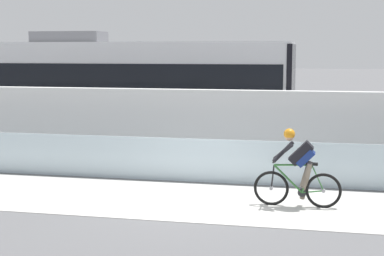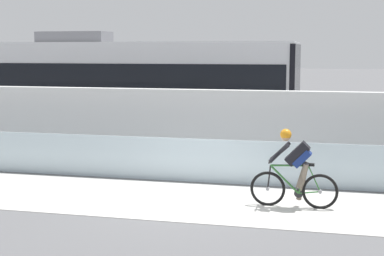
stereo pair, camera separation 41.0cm
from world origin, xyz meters
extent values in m
plane|color=slate|center=(0.00, 0.00, 0.00)|extent=(200.00, 200.00, 0.00)
cube|color=silver|center=(0.00, 0.00, 0.01)|extent=(32.00, 3.20, 0.01)
cube|color=silver|center=(0.00, 1.85, 0.53)|extent=(32.00, 0.05, 1.06)
cube|color=white|center=(0.00, 3.65, 1.07)|extent=(32.00, 0.36, 2.13)
cube|color=#595654|center=(0.00, 6.13, 0.00)|extent=(32.00, 0.08, 0.01)
cube|color=#595654|center=(0.00, 7.57, 0.00)|extent=(32.00, 0.08, 0.01)
cube|color=silver|center=(-3.88, 6.85, 1.90)|extent=(11.00, 2.50, 3.10)
cube|color=black|center=(-3.88, 6.85, 2.25)|extent=(10.56, 2.54, 1.04)
cube|color=orange|center=(-3.88, 6.85, 0.53)|extent=(10.78, 2.53, 0.28)
cube|color=slate|center=(-5.86, 6.85, 3.63)|extent=(2.40, 1.10, 0.36)
cube|color=#232326|center=(-7.40, 6.85, 0.36)|extent=(1.40, 1.88, 0.20)
cylinder|color=black|center=(-7.40, 6.13, 0.30)|extent=(0.60, 0.10, 0.60)
cylinder|color=black|center=(-7.40, 7.57, 0.30)|extent=(0.60, 0.10, 0.60)
cube|color=#232326|center=(-0.36, 6.85, 0.36)|extent=(1.40, 1.88, 0.20)
cylinder|color=black|center=(-0.36, 6.13, 0.30)|extent=(0.60, 0.10, 0.60)
cylinder|color=black|center=(-0.36, 7.57, 0.30)|extent=(0.60, 0.10, 0.60)
cube|color=black|center=(1.57, 6.85, 1.90)|extent=(0.16, 2.54, 2.94)
torus|color=black|center=(1.55, 0.00, 0.36)|extent=(0.72, 0.06, 0.72)
cylinder|color=#99999E|center=(1.55, 0.00, 0.36)|extent=(0.07, 0.10, 0.07)
torus|color=black|center=(2.60, 0.00, 0.36)|extent=(0.72, 0.06, 0.72)
cylinder|color=#99999E|center=(2.60, 0.00, 0.36)|extent=(0.07, 0.10, 0.07)
cylinder|color=#337233|center=(1.88, 0.00, 0.57)|extent=(0.60, 0.04, 0.58)
cylinder|color=#337233|center=(2.26, 0.00, 0.59)|extent=(0.22, 0.04, 0.59)
cylinder|color=#337233|center=(1.97, 0.00, 0.86)|extent=(0.76, 0.04, 0.07)
cylinder|color=#337233|center=(2.38, 0.00, 0.33)|extent=(0.43, 0.03, 0.09)
cylinder|color=#337233|center=(2.47, 0.00, 0.62)|extent=(0.27, 0.02, 0.53)
cylinder|color=black|center=(1.57, 0.00, 0.60)|extent=(0.08, 0.03, 0.49)
cube|color=black|center=(2.35, 0.00, 0.90)|extent=(0.24, 0.10, 0.05)
cylinder|color=black|center=(1.60, 0.00, 0.95)|extent=(0.03, 0.58, 0.03)
cylinder|color=#262628|center=(2.17, 0.00, 0.30)|extent=(0.18, 0.02, 0.18)
cube|color=black|center=(2.13, 0.00, 1.11)|extent=(0.50, 0.28, 0.51)
cube|color=navy|center=(2.22, 0.00, 1.02)|extent=(0.38, 0.30, 0.38)
sphere|color=tan|center=(1.89, 0.00, 1.46)|extent=(0.20, 0.20, 0.20)
sphere|color=orange|center=(1.89, 0.00, 1.49)|extent=(0.23, 0.23, 0.23)
cylinder|color=black|center=(1.77, 0.00, 1.12)|extent=(0.44, 0.41, 0.41)
cylinder|color=black|center=(1.77, 0.00, 1.12)|extent=(0.44, 0.41, 0.41)
cylinder|color=#726656|center=(2.24, 0.00, 0.55)|extent=(0.29, 0.33, 0.80)
cylinder|color=#726656|center=(2.24, 0.00, 0.69)|extent=(0.29, 0.33, 0.54)
camera|label=1|loc=(2.48, -11.94, 3.15)|focal=55.28mm
camera|label=2|loc=(2.88, -11.84, 3.15)|focal=55.28mm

